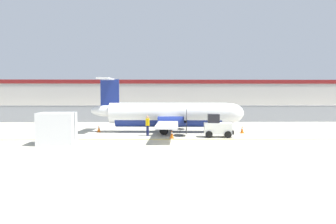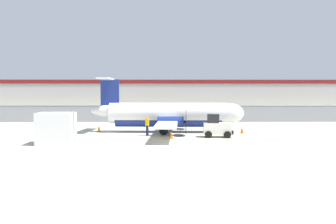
{
  "view_description": "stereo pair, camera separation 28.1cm",
  "coord_description": "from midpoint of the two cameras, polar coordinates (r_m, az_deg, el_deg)",
  "views": [
    {
      "loc": [
        -1.64,
        -22.95,
        3.45
      ],
      "look_at": [
        -1.0,
        7.96,
        1.8
      ],
      "focal_mm": 35.0,
      "sensor_mm": 36.0,
      "label": 1
    },
    {
      "loc": [
        -1.36,
        -22.96,
        3.45
      ],
      "look_at": [
        -1.0,
        7.96,
        1.8
      ],
      "focal_mm": 35.0,
      "sensor_mm": 36.0,
      "label": 2
    }
  ],
  "objects": [
    {
      "name": "ground_plane",
      "position": [
        25.24,
        2.76,
        -4.8
      ],
      "size": [
        140.0,
        140.0,
        0.01
      ],
      "color": "#B2AD99"
    },
    {
      "name": "perimeter_fence",
      "position": [
        41.05,
        1.43,
        -0.21
      ],
      "size": [
        98.0,
        0.1,
        2.1
      ],
      "color": "gray",
      "rests_on": "ground"
    },
    {
      "name": "parking_lot_strip",
      "position": [
        52.59,
        0.97,
        -0.65
      ],
      "size": [
        98.0,
        17.0,
        0.12
      ],
      "color": "#38383A",
      "rests_on": "ground"
    },
    {
      "name": "background_building",
      "position": [
        70.96,
        0.55,
        2.9
      ],
      "size": [
        91.0,
        8.1,
        6.5
      ],
      "color": "beige",
      "rests_on": "ground"
    },
    {
      "name": "commuter_airplane",
      "position": [
        29.97,
        0.76,
        -0.48
      ],
      "size": [
        14.09,
        16.06,
        4.92
      ],
      "rotation": [
        0.0,
        0.0,
        -0.05
      ],
      "color": "white",
      "rests_on": "ground"
    },
    {
      "name": "baggage_tug",
      "position": [
        26.78,
        8.78,
        -2.54
      ],
      "size": [
        2.41,
        1.54,
        1.88
      ],
      "rotation": [
        0.0,
        0.0,
        -0.08
      ],
      "color": "silver",
      "rests_on": "ground"
    },
    {
      "name": "ground_crew_worker",
      "position": [
        27.51,
        -3.35,
        -2.16
      ],
      "size": [
        0.44,
        0.54,
        1.7
      ],
      "rotation": [
        0.0,
        0.0,
        3.5
      ],
      "color": "#191E4C",
      "rests_on": "ground"
    },
    {
      "name": "cargo_container",
      "position": [
        24.08,
        -18.56,
        -2.7
      ],
      "size": [
        2.5,
        2.13,
        2.2
      ],
      "rotation": [
        0.0,
        0.0,
        0.05
      ],
      "color": "silver",
      "rests_on": "ground"
    },
    {
      "name": "traffic_cone_near_left",
      "position": [
        25.88,
        0.88,
        -3.91
      ],
      "size": [
        0.36,
        0.36,
        0.64
      ],
      "color": "orange",
      "rests_on": "ground"
    },
    {
      "name": "traffic_cone_near_right",
      "position": [
        30.02,
        13.04,
        -3.02
      ],
      "size": [
        0.36,
        0.36,
        0.64
      ],
      "color": "orange",
      "rests_on": "ground"
    },
    {
      "name": "traffic_cone_far_left",
      "position": [
        30.91,
        -11.69,
        -2.84
      ],
      "size": [
        0.36,
        0.36,
        0.64
      ],
      "color": "orange",
      "rests_on": "ground"
    },
    {
      "name": "parked_car_0",
      "position": [
        48.09,
        -15.55,
        -0.11
      ],
      "size": [
        4.3,
        2.22,
        1.58
      ],
      "rotation": [
        0.0,
        0.0,
        -0.07
      ],
      "color": "navy",
      "rests_on": "parking_lot_strip"
    },
    {
      "name": "parked_car_1",
      "position": [
        46.94,
        -6.71,
        -0.09
      ],
      "size": [
        4.32,
        2.26,
        1.58
      ],
      "rotation": [
        0.0,
        0.0,
        0.08
      ],
      "color": "red",
      "rests_on": "parking_lot_strip"
    },
    {
      "name": "parked_car_2",
      "position": [
        49.76,
        1.06,
        0.11
      ],
      "size": [
        4.3,
        2.22,
        1.58
      ],
      "rotation": [
        0.0,
        0.0,
        3.21
      ],
      "color": "silver",
      "rests_on": "parking_lot_strip"
    },
    {
      "name": "parked_car_3",
      "position": [
        56.73,
        8.27,
        0.44
      ],
      "size": [
        4.25,
        2.1,
        1.58
      ],
      "rotation": [
        0.0,
        0.0,
        -0.03
      ],
      "color": "gray",
      "rests_on": "parking_lot_strip"
    },
    {
      "name": "parked_car_4",
      "position": [
        54.62,
        15.77,
        0.25
      ],
      "size": [
        4.39,
        2.43,
        1.58
      ],
      "rotation": [
        0.0,
        0.0,
        -0.13
      ],
      "color": "gray",
      "rests_on": "parking_lot_strip"
    }
  ]
}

